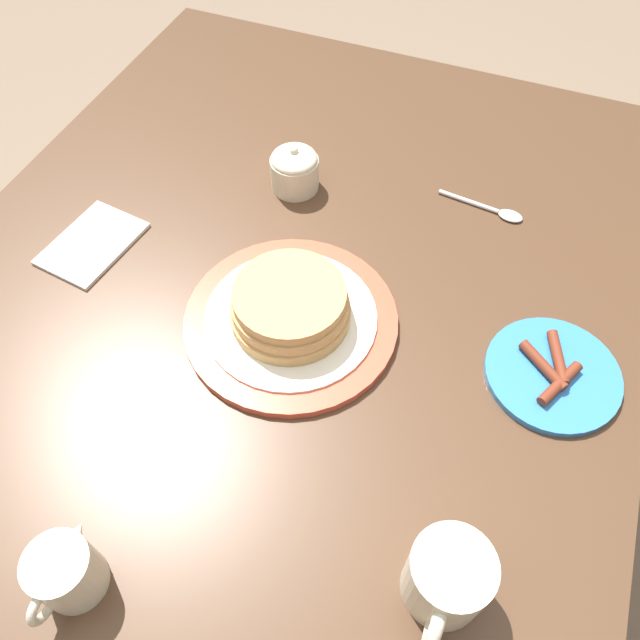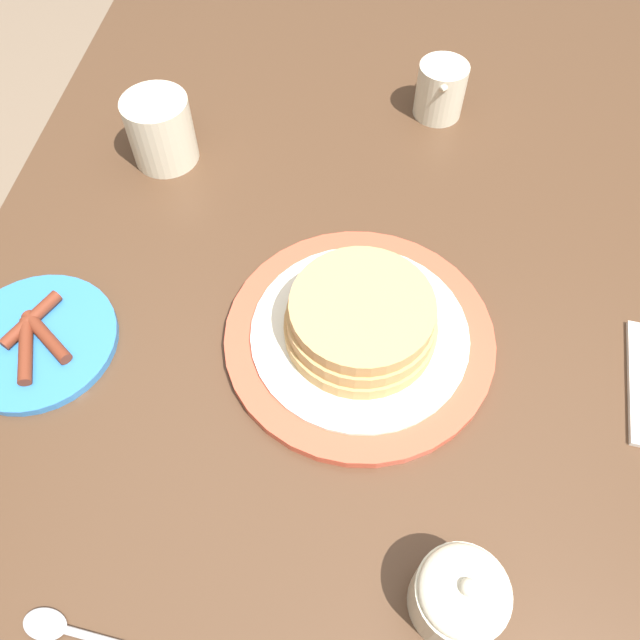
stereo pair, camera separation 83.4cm
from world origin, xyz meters
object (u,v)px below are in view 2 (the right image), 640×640
Objects in this scene: creamer_pitcher at (441,89)px; sugar_bowl at (460,596)px; side_plate_bacon at (36,340)px; coffee_mug at (161,128)px; pancake_plate at (360,327)px; spoon at (73,632)px.

creamer_pitcher reaches higher than sugar_bowl.
side_plate_bacon is 2.20× the size of sugar_bowl.
creamer_pitcher is at bearing -69.83° from coffee_mug.
side_plate_bacon is 0.60m from creamer_pitcher.
pancake_plate is 2.10× the size of spoon.
sugar_bowl reaches higher than spoon.
coffee_mug is 0.58m from spoon.
coffee_mug reaches higher than side_plate_bacon.
coffee_mug is 0.84× the size of spoon.
coffee_mug reaches higher than sugar_bowl.
spoon is at bearing -173.25° from coffee_mug.
sugar_bowl is at bearing -177.81° from creamer_pitcher.
spoon is at bearing 100.94° from sugar_bowl.
side_plate_bacon is 0.31m from coffee_mug.
pancake_plate is 0.35m from side_plate_bacon.
sugar_bowl is at bearing -143.41° from coffee_mug.
creamer_pitcher is 0.76m from spoon.
spoon is (-0.06, 0.31, -0.03)m from sugar_bowl.
coffee_mug is at bearing 47.17° from pancake_plate.
spoon is (-0.27, -0.13, -0.00)m from side_plate_bacon.
coffee_mug is (0.30, -0.06, 0.04)m from side_plate_bacon.
side_plate_bacon is 0.30m from spoon.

